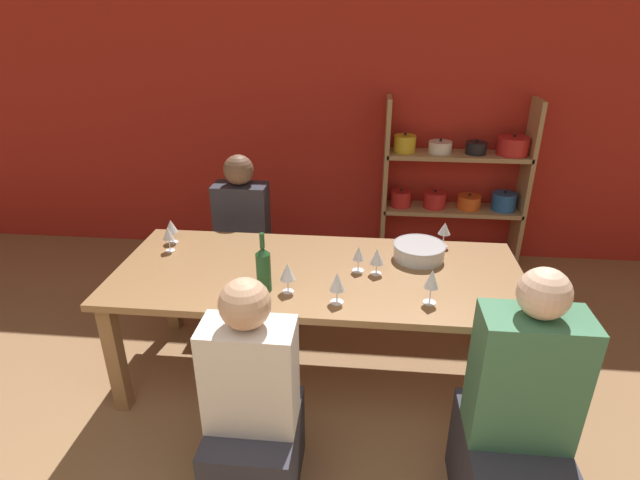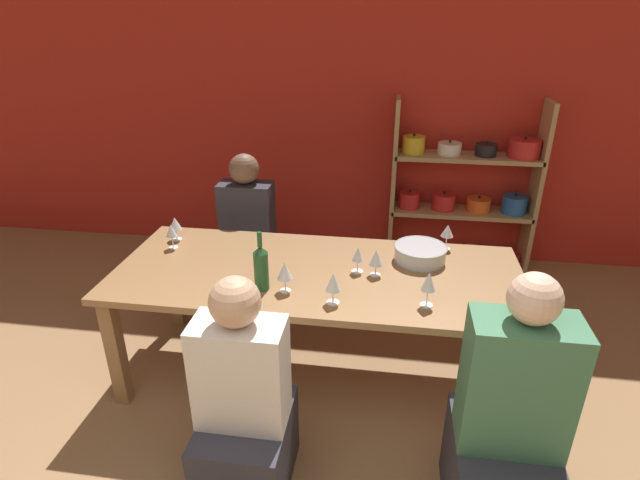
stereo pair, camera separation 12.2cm
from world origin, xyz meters
The scene contains 17 objects.
wall_back_red centered at (0.00, 3.83, 1.35)m, with size 8.80×0.06×2.70m.
shelf_unit centered at (1.17, 3.63, 0.63)m, with size 1.21×0.30×1.47m.
dining_table centered at (0.12, 1.96, 0.66)m, with size 2.34×0.98×0.74m.
mixing_bowl centered at (0.71, 2.18, 0.79)m, with size 0.31×0.31×0.10m.
wine_bottle_green centered at (-0.14, 1.72, 0.87)m, with size 0.08×0.08×0.33m.
wine_glass_red_a centered at (-0.02, 1.71, 0.86)m, with size 0.08×0.08×0.17m.
wine_glass_white_a centered at (0.35, 1.98, 0.84)m, with size 0.07×0.07×0.15m.
wine_glass_red_b centered at (0.45, 1.96, 0.84)m, with size 0.08×0.08×0.16m.
wine_glass_empty_a centered at (0.87, 2.36, 0.86)m, with size 0.08×0.08×0.16m.
wine_glass_red_c centered at (-0.83, 2.13, 0.85)m, with size 0.07×0.07×0.16m.
wine_glass_white_b centered at (-0.23, 1.60, 0.84)m, with size 0.07×0.07×0.15m.
wine_glass_empty_b centered at (0.25, 1.63, 0.86)m, with size 0.08×0.08×0.17m.
wine_glass_red_d centered at (-0.85, 2.25, 0.85)m, with size 0.08×0.08×0.16m.
wine_glass_red_e centered at (0.72, 1.67, 0.87)m, with size 0.08×0.08×0.19m.
person_near_a centered at (-0.09, 1.11, 0.42)m, with size 0.40×0.50×1.14m.
person_far_a centered at (-0.52, 2.75, 0.44)m, with size 0.39×0.48×1.19m.
person_near_b centered at (1.05, 1.10, 0.46)m, with size 0.42×0.52×1.26m.
Camera 1 is at (0.38, -0.56, 2.11)m, focal length 28.00 mm.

